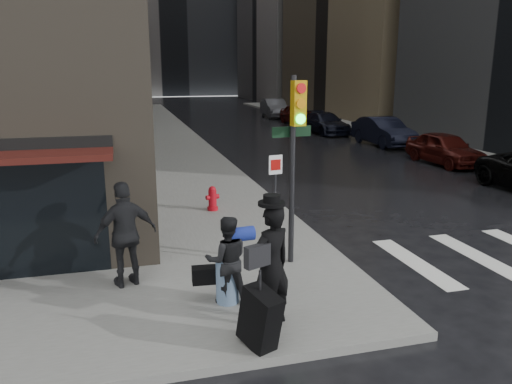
# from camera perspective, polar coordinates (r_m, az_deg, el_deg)

# --- Properties ---
(ground) EXTENTS (140.00, 140.00, 0.00)m
(ground) POSITION_cam_1_polar(r_m,az_deg,el_deg) (9.48, 2.59, -12.31)
(ground) COLOR black
(ground) RESTS_ON ground
(sidewalk_left) EXTENTS (4.00, 50.00, 0.15)m
(sidewalk_left) POSITION_cam_1_polar(r_m,az_deg,el_deg) (35.43, -10.84, 6.98)
(sidewalk_left) COLOR slate
(sidewalk_left) RESTS_ON ground
(sidewalk_right) EXTENTS (3.00, 50.00, 0.15)m
(sidewalk_right) POSITION_cam_1_polar(r_m,az_deg,el_deg) (38.84, 9.60, 7.62)
(sidewalk_right) COLOR slate
(sidewalk_right) RESTS_ON ground
(bldg_right_far) EXTENTS (22.00, 20.00, 25.00)m
(bldg_right_far) POSITION_cam_1_polar(r_m,az_deg,el_deg) (72.50, 8.81, 20.32)
(bldg_right_far) COLOR gray
(bldg_right_far) RESTS_ON ground
(man_overcoat) EXTENTS (1.10, 1.45, 2.20)m
(man_overcoat) POSITION_cam_1_polar(r_m,az_deg,el_deg) (7.88, 1.47, -9.33)
(man_overcoat) COLOR black
(man_overcoat) RESTS_ON ground
(man_jeans) EXTENTS (1.12, 0.66, 1.59)m
(man_jeans) POSITION_cam_1_polar(r_m,az_deg,el_deg) (8.80, -3.39, -7.73)
(man_jeans) COLOR black
(man_jeans) RESTS_ON ground
(man_greycoat) EXTENTS (1.28, 0.83, 2.03)m
(man_greycoat) POSITION_cam_1_polar(r_m,az_deg,el_deg) (9.71, -14.64, -4.70)
(man_greycoat) COLOR black
(man_greycoat) RESTS_ON ground
(traffic_light) EXTENTS (0.97, 0.51, 3.92)m
(traffic_light) POSITION_cam_1_polar(r_m,az_deg,el_deg) (10.13, 4.27, 5.29)
(traffic_light) COLOR black
(traffic_light) RESTS_ON ground
(fire_hydrant) EXTENTS (0.42, 0.32, 0.72)m
(fire_hydrant) POSITION_cam_1_polar(r_m,az_deg,el_deg) (14.65, -4.99, -0.85)
(fire_hydrant) COLOR #B60B17
(fire_hydrant) RESTS_ON ground
(parked_car_1) EXTENTS (1.80, 4.27, 1.44)m
(parked_car_1) POSITION_cam_1_polar(r_m,az_deg,el_deg) (24.00, 20.77, 4.69)
(parked_car_1) COLOR #3E100C
(parked_car_1) RESTS_ON ground
(parked_car_2) EXTENTS (1.72, 4.79, 1.57)m
(parked_car_2) POSITION_cam_1_polar(r_m,az_deg,el_deg) (28.96, 14.32, 6.72)
(parked_car_2) COLOR black
(parked_car_2) RESTS_ON ground
(parked_car_3) EXTENTS (2.18, 4.88, 1.39)m
(parked_car_3) POSITION_cam_1_polar(r_m,az_deg,el_deg) (33.73, 7.88, 7.82)
(parked_car_3) COLOR black
(parked_car_3) RESTS_ON ground
(parked_car_4) EXTENTS (1.95, 4.50, 1.51)m
(parked_car_4) POSITION_cam_1_polar(r_m,az_deg,el_deg) (39.22, 4.83, 8.83)
(parked_car_4) COLOR #3F0F0C
(parked_car_4) RESTS_ON ground
(parked_car_5) EXTENTS (2.10, 5.04, 1.62)m
(parked_car_5) POSITION_cam_1_polar(r_m,az_deg,el_deg) (44.71, 2.12, 9.55)
(parked_car_5) COLOR #45464A
(parked_car_5) RESTS_ON ground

